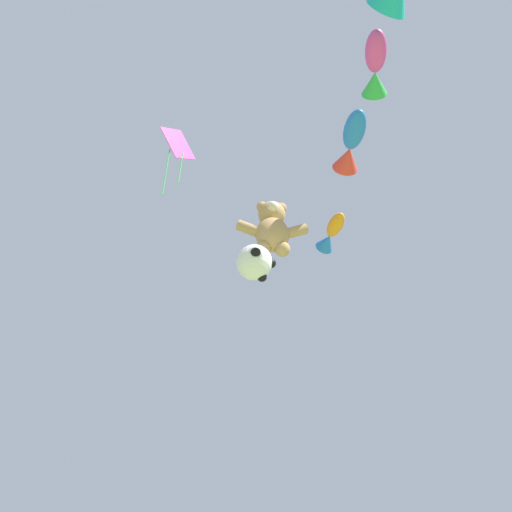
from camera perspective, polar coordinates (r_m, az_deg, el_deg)
The scene contains 6 objects.
teddy_bear_kite at distance 14.07m, azimuth 1.87°, elevation 3.21°, with size 2.05×0.90×2.08m.
soccer_ball_kite at distance 12.73m, azimuth -0.15°, elevation -0.74°, with size 1.02×1.02×0.94m.
fish_kite_tangerine at distance 16.48m, azimuth 8.58°, elevation 2.56°, with size 0.81×1.65×0.59m.
fish_kite_cobalt at distance 15.63m, azimuth 10.78°, elevation 12.41°, with size 0.80×2.04×0.79m.
fish_kite_magenta at distance 14.21m, azimuth 13.47°, elevation 20.20°, with size 0.97×1.83×0.68m.
diamond_kite at distance 15.19m, azimuth -8.95°, elevation 12.26°, with size 1.03×1.08×2.99m.
Camera 1 is at (-0.05, -3.92, 1.12)m, focal length 35.00 mm.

